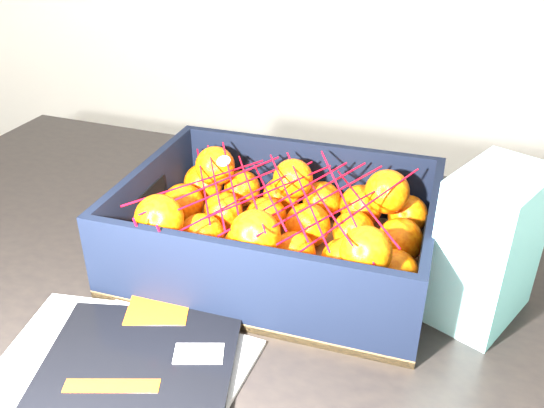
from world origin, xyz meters
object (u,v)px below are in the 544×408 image
(table, at_px, (200,312))
(produce_crate, at_px, (278,238))
(magazine_stack, at_px, (109,396))
(retail_carton, at_px, (489,247))

(table, xyz_separation_m, produce_crate, (0.11, 0.03, 0.14))
(produce_crate, bearing_deg, magazine_stack, -107.16)
(produce_crate, height_order, retail_carton, retail_carton)
(table, xyz_separation_m, retail_carton, (0.39, 0.01, 0.20))
(produce_crate, distance_m, retail_carton, 0.28)
(retail_carton, bearing_deg, produce_crate, -161.00)
(produce_crate, xyz_separation_m, retail_carton, (0.27, -0.03, 0.06))
(table, distance_m, retail_carton, 0.43)
(magazine_stack, distance_m, produce_crate, 0.32)
(magazine_stack, xyz_separation_m, produce_crate, (0.09, 0.30, 0.03))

